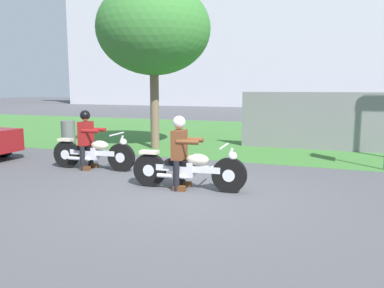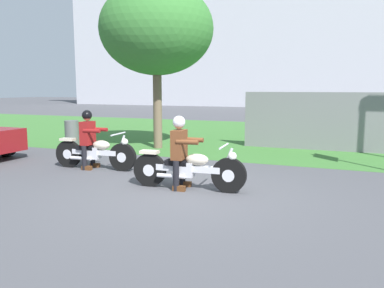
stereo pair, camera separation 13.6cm
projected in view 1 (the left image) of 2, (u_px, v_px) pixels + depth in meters
The scene contains 10 objects.
ground at pixel (180, 193), 7.20m from camera, with size 120.00×120.00×0.00m, color #4C4C51.
grass_verge at pixel (269, 136), 15.84m from camera, with size 60.00×12.00×0.01m, color #3D7533.
stadium_facade at pixel (312, 38), 40.03m from camera, with size 54.92×8.00×14.02m, color silver.
motorcycle_lead at pixel (189, 169), 7.43m from camera, with size 2.25×0.66×0.89m.
rider_lead at pixel (180, 146), 7.42m from camera, with size 0.57×0.49×1.41m.
motorcycle_follow at pixel (93, 153), 9.26m from camera, with size 2.13×0.66×0.89m.
rider_follow at pixel (87, 135), 9.25m from camera, with size 0.57×0.49×1.41m.
tree_roadside at pixel (154, 29), 12.08m from camera, with size 3.54×3.54×5.16m.
trash_can at pixel (68, 134), 12.64m from camera, with size 0.44×0.44×0.88m, color #595E5B.
fence_segment at pixel (356, 122), 11.73m from camera, with size 7.00×0.06×1.80m, color slate.
Camera 1 is at (2.71, -6.46, 1.93)m, focal length 36.49 mm.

